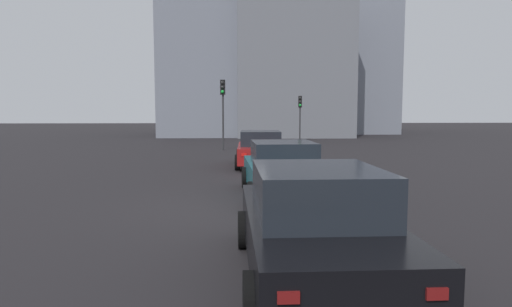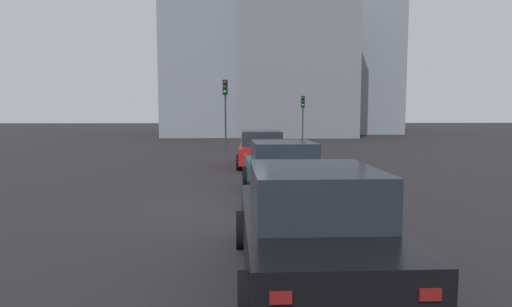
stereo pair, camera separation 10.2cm
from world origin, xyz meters
name	(u,v)px [view 1 (the left image)]	position (x,y,z in m)	size (l,w,h in m)	color
ground_plane	(216,211)	(0.00, 0.00, -0.10)	(160.00, 160.00, 0.20)	black
car_red_left_lead	(260,149)	(8.07, -1.58, 0.74)	(4.48, 2.21, 1.53)	maroon
car_teal_left_second	(282,170)	(1.28, -1.78, 0.74)	(4.59, 2.19, 1.53)	#19606B
car_black_left_third	(314,226)	(-4.83, -1.56, 0.77)	(4.67, 2.10, 1.61)	black
traffic_light_near_left	(300,109)	(23.27, -5.58, 2.57)	(0.33, 0.31, 3.56)	#2D2D30
traffic_light_near_right	(223,100)	(16.17, 0.21, 3.06)	(0.33, 0.30, 4.26)	#2D2D30
building_facade_left	(349,72)	(40.94, -14.00, 7.03)	(14.78, 7.23, 14.06)	gray
building_facade_center	(289,71)	(33.95, -6.00, 6.44)	(13.28, 10.44, 12.88)	slate
building_facade_right	(209,66)	(34.76, 2.00, 6.99)	(12.64, 8.86, 13.99)	gray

